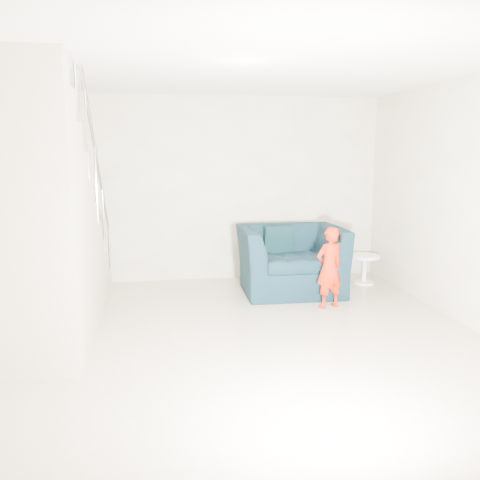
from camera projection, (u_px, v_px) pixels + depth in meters
The scene contains 11 objects.
floor at pixel (244, 345), 5.03m from camera, with size 5.50×5.50×0.00m, color gray.
ceiling at pixel (245, 61), 4.57m from camera, with size 5.50×5.50×0.00m, color silver.
back_wall at pixel (213, 189), 7.47m from camera, with size 5.00×5.00×0.00m, color #A59B86.
front_wall at pixel (356, 281), 2.12m from camera, with size 5.00×5.00×0.00m, color #A59B86.
armchair at pixel (291, 259), 6.93m from camera, with size 1.37×1.20×0.89m, color black.
toddler at pixel (329, 268), 6.18m from camera, with size 0.37×0.24×1.00m, color #A82B05.
side_table at pixel (364, 264), 7.35m from camera, with size 0.43×0.43×0.43m.
staircase at pixel (39, 247), 5.09m from camera, with size 1.02×3.03×3.62m.
cushion at pixel (278, 239), 7.07m from camera, with size 0.39×0.11×0.37m, color black.
throw at pixel (247, 252), 6.82m from camera, with size 0.06×0.56×0.63m, color black.
phone at pixel (340, 238), 6.08m from camera, with size 0.02×0.05×0.10m, color black.
Camera 1 is at (-0.81, -4.71, 1.88)m, focal length 38.00 mm.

